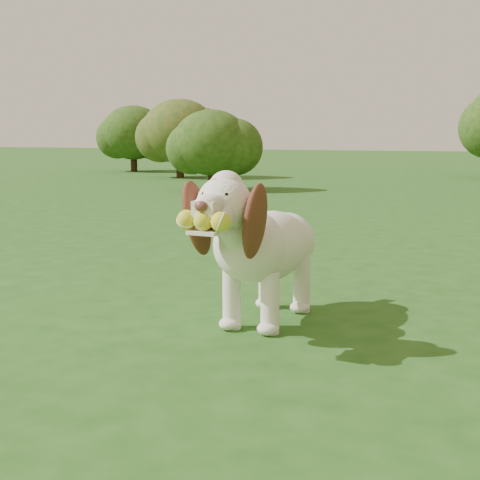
% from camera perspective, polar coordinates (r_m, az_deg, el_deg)
% --- Properties ---
extents(ground, '(80.00, 80.00, 0.00)m').
position_cam_1_polar(ground, '(4.30, 3.70, -4.79)').
color(ground, '#1D4A15').
rests_on(ground, ground).
extents(dog, '(0.46, 1.31, 0.86)m').
position_cam_1_polar(dog, '(3.57, 1.80, -0.15)').
color(dog, white).
rests_on(dog, ground).
extents(shrub_a, '(1.44, 1.44, 1.49)m').
position_cam_1_polar(shrub_a, '(12.48, -2.44, 8.29)').
color(shrub_a, '#382314').
rests_on(shrub_a, ground).
extents(shrub_e, '(1.81, 1.81, 1.87)m').
position_cam_1_polar(shrub_e, '(16.22, -5.17, 9.22)').
color(shrub_e, '#382314').
rests_on(shrub_e, ground).
extents(shrub_g, '(1.77, 1.77, 1.84)m').
position_cam_1_polar(shrub_g, '(19.15, -9.10, 9.03)').
color(shrub_g, '#382314').
rests_on(shrub_g, ground).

